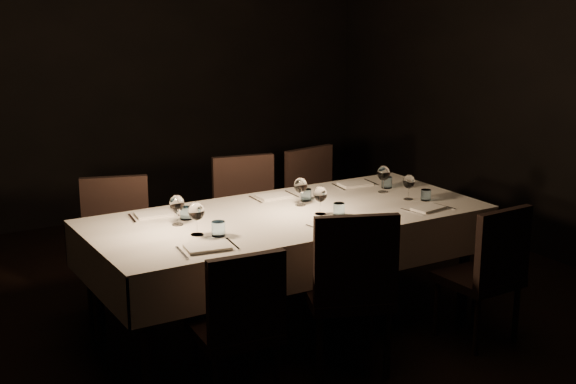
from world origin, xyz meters
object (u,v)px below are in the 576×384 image
chair_near_right (489,268)px  chair_far_left (117,241)px  chair_near_left (240,320)px  chair_near_center (351,285)px  chair_far_center (248,217)px  dining_table (288,225)px  chair_far_right (318,204)px

chair_near_right → chair_far_left: 2.40m
chair_near_left → chair_near_center: bearing=-173.4°
chair_far_center → dining_table: bearing=-87.5°
chair_near_left → chair_far_left: (-0.14, 1.51, 0.03)m
chair_far_right → dining_table: bearing=-141.7°
chair_near_left → chair_near_right: 1.65m
chair_near_right → chair_far_right: (-0.15, 1.68, 0.03)m
dining_table → chair_far_left: bearing=139.2°
dining_table → chair_far_center: (0.12, 0.78, -0.16)m
chair_far_center → chair_far_right: (0.64, 0.06, -0.01)m
chair_near_left → chair_far_left: size_ratio=0.94×
chair_near_center → chair_far_right: (0.79, 1.57, -0.01)m
chair_near_left → chair_far_center: chair_far_center is taller
chair_near_left → chair_far_right: bearing=-128.4°
chair_near_left → chair_near_center: size_ratio=0.90×
dining_table → chair_far_left: size_ratio=2.73×
chair_near_right → chair_far_right: 1.69m
chair_near_right → chair_far_center: size_ratio=0.92×
chair_far_left → chair_far_right: chair_far_right is taller
dining_table → chair_far_center: bearing=81.0°
dining_table → chair_far_left: chair_far_left is taller
chair_near_right → chair_far_right: size_ratio=0.94×
chair_far_right → chair_far_left: bearing=173.6°
dining_table → chair_near_center: 0.75m
chair_near_left → chair_far_center: 1.76m
dining_table → chair_far_right: size_ratio=2.68×
chair_near_center → chair_near_right: (0.94, -0.11, -0.04)m
chair_far_left → chair_far_center: bearing=19.4°
chair_near_left → chair_near_right: chair_near_right is taller
chair_far_center → chair_far_right: 0.65m
chair_near_center → chair_far_center: 1.52m
chair_near_center → dining_table: bearing=-70.4°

